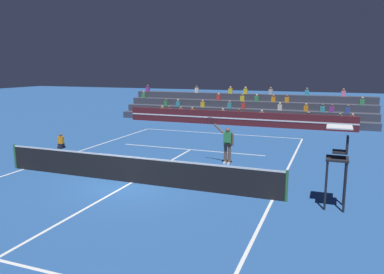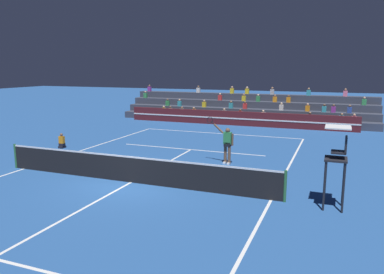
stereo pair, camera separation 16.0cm
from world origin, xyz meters
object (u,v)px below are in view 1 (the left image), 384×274
umpire_chair (339,156)px  tennis_ball (102,165)px  tennis_player (227,143)px  ball_kid_courtside (61,142)px

umpire_chair → tennis_ball: bearing=170.2°
tennis_player → tennis_ball: (-5.27, -2.44, -0.94)m
ball_kid_courtside → umpire_chair: bearing=-16.1°
tennis_ball → tennis_player: bearing=24.9°
tennis_player → tennis_ball: bearing=-155.1°
umpire_chair → tennis_player: (-4.82, 4.18, -0.74)m
ball_kid_courtside → tennis_ball: bearing=-29.2°
umpire_chair → ball_kid_courtside: size_ratio=3.16×
tennis_player → tennis_ball: tennis_player is taller
tennis_player → ball_kid_courtside: bearing=-179.9°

